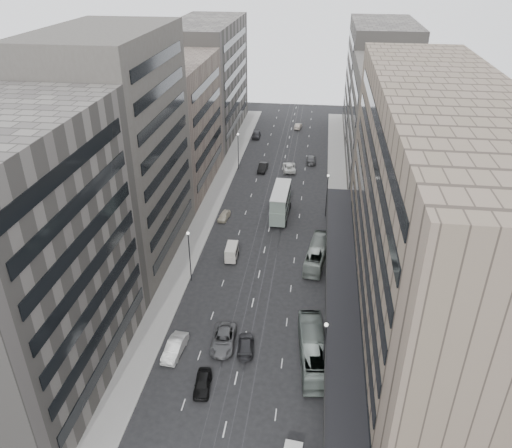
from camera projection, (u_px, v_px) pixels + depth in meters
The scene contains 29 objects.
ground at pixel (244, 342), 62.17m from camera, with size 220.00×220.00×0.00m, color black.
sidewalk_right at pixel (338, 211), 93.29m from camera, with size 4.00×125.00×0.15m, color gray.
sidewalk_left at pixel (212, 203), 96.05m from camera, with size 4.00×125.00×0.15m, color gray.
department_store at pixel (430, 217), 59.42m from camera, with size 19.20×60.00×30.00m.
building_right_mid at pixel (390, 127), 99.01m from camera, with size 15.00×28.00×24.00m, color #4A4640.
building_right_far at pixel (379, 82), 124.08m from camera, with size 15.00×32.00×28.00m, color slate.
building_left_a at pixel (21, 264), 50.44m from camera, with size 15.00×28.00×30.00m, color slate.
building_left_b at pixel (117, 152), 72.90m from camera, with size 15.00×26.00×34.00m, color #4A4640.
building_left_c at pixel (171, 125), 98.51m from camera, with size 15.00×28.00×25.00m, color #786A5E.
building_left_d at pixel (207, 79), 126.41m from camera, with size 15.00×38.00×28.00m, color slate.
lamp_right_near at pixel (325, 345), 54.20m from camera, with size 0.44×0.44×8.32m.
lamp_right_far at pixel (327, 191), 88.91m from camera, with size 0.44×0.44×8.32m.
lamp_left_near at pixel (189, 251), 71.18m from camera, with size 0.44×0.44×8.32m.
lamp_left_far at pixel (238, 147), 108.49m from camera, with size 0.44×0.44×8.32m.
bus_near at pixel (313, 350), 58.59m from camera, with size 2.81×12.00×3.34m, color gray.
bus_far at pixel (317, 254), 77.32m from camera, with size 2.57×10.99×3.06m, color gray.
double_decker at pixel (281, 202), 89.94m from camera, with size 3.32×10.08×5.47m.
panel_van at pixel (232, 252), 78.24m from camera, with size 1.97×3.84×2.39m.
sedan_0 at pixel (203, 383), 55.32m from camera, with size 1.76×4.38×1.49m, color black.
sedan_1 at pixel (175, 348), 60.10m from camera, with size 1.82×5.23×1.72m, color silver.
sedan_2 at pixel (223, 339), 61.39m from camera, with size 2.76×6.00×1.67m, color #555558.
sedan_3 at pixel (246, 345), 60.76m from camera, with size 1.96×4.82×1.40m, color #27272A.
sedan_4 at pixel (224, 216), 90.16m from camera, with size 1.60×3.98×1.36m, color beige.
sedan_5 at pixel (263, 167), 109.80m from camera, with size 1.74×4.99×1.64m, color black.
sedan_6 at pixel (289, 167), 109.93m from camera, with size 2.71×5.87×1.63m, color silver.
sedan_7 at pixel (311, 159), 114.12m from camera, with size 2.14×5.28×1.53m, color #525255.
sedan_8 at pixel (256, 135), 129.07m from camera, with size 1.97×4.89×1.67m, color #2A2A2C.
sedan_9 at pixel (298, 126), 135.70m from camera, with size 1.52×4.36×1.44m, color #B1A293.
pedestrian at pixel (355, 448), 47.80m from camera, with size 0.64×0.42×1.76m, color black.
Camera 1 is at (7.69, -46.67, 42.99)m, focal length 35.00 mm.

